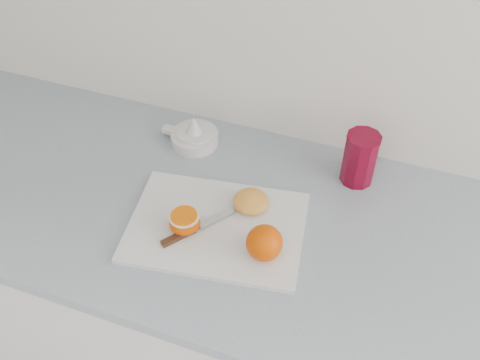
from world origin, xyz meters
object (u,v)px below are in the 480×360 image
(half_orange, at_px, (185,222))
(red_tumbler, at_px, (360,160))
(citrus_juicer, at_px, (194,136))
(counter, at_px, (238,320))
(cutting_board, at_px, (217,227))

(half_orange, distance_m, red_tumbler, 0.43)
(half_orange, xyz_separation_m, citrus_juicer, (-0.10, 0.28, -0.01))
(half_orange, xyz_separation_m, red_tumbler, (0.31, 0.29, 0.03))
(half_orange, relative_size, red_tumbler, 0.51)
(red_tumbler, bearing_deg, half_orange, -137.38)
(counter, xyz_separation_m, half_orange, (-0.09, -0.09, 0.48))
(cutting_board, bearing_deg, counter, 63.26)
(counter, relative_size, citrus_juicer, 16.57)
(red_tumbler, bearing_deg, counter, -138.07)
(citrus_juicer, distance_m, red_tumbler, 0.41)
(half_orange, relative_size, citrus_juicer, 0.44)
(citrus_juicer, bearing_deg, counter, -45.91)
(counter, relative_size, red_tumbler, 19.38)
(counter, height_order, half_orange, half_orange)
(cutting_board, distance_m, citrus_juicer, 0.30)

